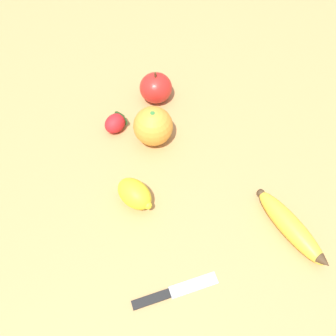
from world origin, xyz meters
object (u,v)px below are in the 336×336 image
Objects in this scene: orange at (153,126)px; paring_knife at (172,292)px; apple at (156,88)px; lemon at (135,194)px; banana at (291,227)px; strawberry at (116,122)px.

orange reaches higher than paring_knife.
lemon is (-0.23, -0.16, -0.01)m from apple.
lemon is at bearing -150.79° from orange.
orange is (-0.00, 0.35, 0.02)m from banana.
paring_knife is (-0.32, -0.33, -0.03)m from apple.
banana is 0.35m from orange.
apple is at bearing -4.58° from strawberry.
strawberry is 0.39× the size of paring_knife.
apple is at bearing -175.91° from banana.
apple is 0.56× the size of paring_knife.
apple is 0.46m from paring_knife.
orange is 0.09m from strawberry.
strawberry is (-0.03, 0.08, -0.02)m from orange.
apple reaches higher than strawberry.
banana is at bearing 98.63° from paring_knife.
apple is at bearing 39.56° from orange.
apple reaches higher than lemon.
banana is 0.30m from lemon.
apple is (0.13, -0.00, 0.01)m from strawberry.
strawberry is at bearing 179.67° from paring_knife.
lemon reaches higher than paring_knife.
orange is 0.12m from apple.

